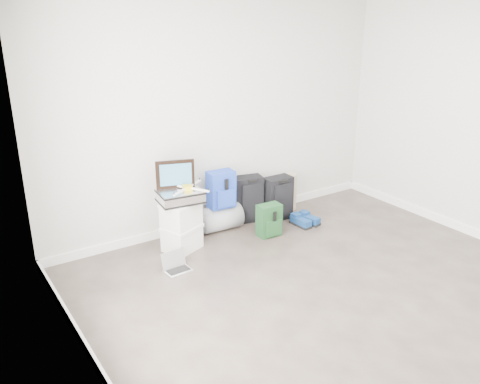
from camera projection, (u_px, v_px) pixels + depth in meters
ground at (371, 317)px, 4.45m from camera, size 5.00×5.00×0.00m
room_envelope at (390, 123)px, 3.86m from camera, size 4.52×5.02×2.71m
boxes_stack at (182, 226)px, 5.58m from camera, size 0.48×0.44×0.56m
briefcase at (180, 196)px, 5.46m from camera, size 0.50×0.39×0.13m
painting at (175, 174)px, 5.46m from camera, size 0.40×0.16×0.31m
drone at (187, 188)px, 5.45m from camera, size 0.47×0.47×0.05m
duffel_bag at (221, 218)px, 6.12m from camera, size 0.51×0.34×0.31m
blue_backpack at (221, 190)px, 5.96m from camera, size 0.32×0.25×0.44m
large_suitcase at (248, 199)px, 6.33m from camera, size 0.41×0.31×0.58m
green_backpack at (269, 221)px, 5.95m from camera, size 0.28×0.21×0.39m
carry_on at (278, 198)px, 6.38m from camera, size 0.35×0.23×0.55m
shoes at (305, 221)px, 6.29m from camera, size 0.29×0.31×0.10m
rolled_rug at (290, 191)px, 6.71m from camera, size 0.16×0.16×0.49m
laptop at (176, 266)px, 5.21m from camera, size 0.28×0.21×0.19m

